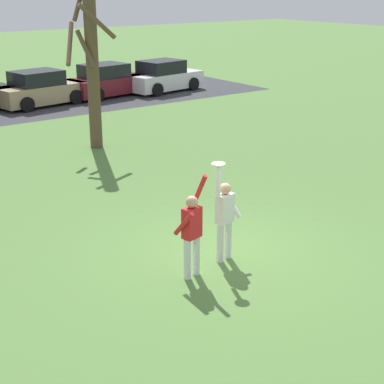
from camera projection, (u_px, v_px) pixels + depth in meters
name	position (u px, v px, depth m)	size (l,w,h in m)	color
ground_plane	(223.00, 252.00, 12.70)	(120.00, 120.00, 0.00)	#567F3D
person_catcher	(225.00, 215.00, 12.03)	(0.57, 0.49, 2.08)	silver
person_defender	(192.00, 229.00, 11.32)	(0.60, 0.51, 2.04)	silver
frisbee_disc	(218.00, 164.00, 11.50)	(0.27, 0.27, 0.02)	white
parked_car_tan	(40.00, 90.00, 27.47)	(4.32, 2.49, 1.59)	tan
parked_car_maroon	(106.00, 81.00, 29.71)	(4.32, 2.49, 1.59)	maroon
parked_car_white	(163.00, 77.00, 31.04)	(4.32, 2.49, 1.59)	white
parking_strip	(5.00, 109.00, 26.89)	(26.33, 6.40, 0.01)	#38383D
bare_tree_tall	(91.00, 57.00, 19.71)	(1.62, 1.74, 5.87)	brown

